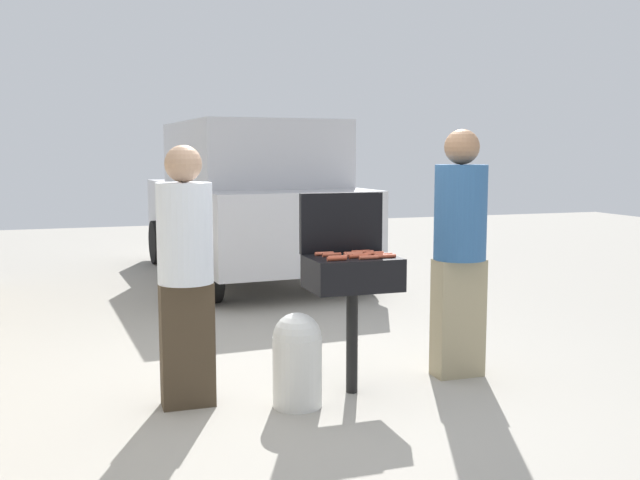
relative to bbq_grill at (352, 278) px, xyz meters
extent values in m
plane|color=#9E998E|center=(-0.17, 0.13, -0.80)|extent=(24.00, 24.00, 0.00)
cylinder|color=black|center=(0.00, 0.00, -0.44)|extent=(0.08, 0.08, 0.72)
cube|color=black|center=(0.00, 0.00, 0.03)|extent=(0.60, 0.44, 0.22)
cube|color=black|center=(0.00, 0.22, 0.35)|extent=(0.60, 0.05, 0.42)
cylinder|color=#B74C33|center=(0.11, 0.12, 0.16)|extent=(0.13, 0.03, 0.03)
cylinder|color=#C6593D|center=(0.01, 0.00, 0.16)|extent=(0.13, 0.03, 0.03)
cylinder|color=#B74C33|center=(0.19, -0.13, 0.16)|extent=(0.13, 0.03, 0.03)
cylinder|color=#B74C33|center=(0.19, -0.06, 0.16)|extent=(0.13, 0.03, 0.03)
cylinder|color=#C6593D|center=(-0.13, -0.07, 0.16)|extent=(0.13, 0.03, 0.03)
cylinder|color=#C6593D|center=(0.03, 0.06, 0.16)|extent=(0.13, 0.04, 0.03)
cylinder|color=#B74C33|center=(0.05, -0.04, 0.16)|extent=(0.13, 0.03, 0.03)
cylinder|color=#AD4228|center=(-0.16, -0.14, 0.16)|extent=(0.13, 0.03, 0.03)
cylinder|color=#B74C33|center=(-0.13, 0.05, 0.16)|extent=(0.13, 0.03, 0.03)
cylinder|color=#C6593D|center=(-0.16, 0.12, 0.16)|extent=(0.13, 0.03, 0.03)
cylinder|color=#B74C33|center=(0.12, 0.09, 0.16)|extent=(0.13, 0.03, 0.03)
cylinder|color=#C6593D|center=(0.06, -0.14, 0.16)|extent=(0.13, 0.03, 0.03)
cylinder|color=#AD4228|center=(0.01, -0.08, 0.16)|extent=(0.13, 0.03, 0.03)
cylinder|color=#AD4228|center=(0.15, -0.01, 0.16)|extent=(0.13, 0.03, 0.03)
cylinder|color=#B74C33|center=(0.17, 0.03, 0.16)|extent=(0.13, 0.03, 0.03)
cylinder|color=silver|center=(-0.43, -0.15, -0.57)|extent=(0.32, 0.32, 0.46)
sphere|color=silver|center=(-0.43, -0.15, -0.34)|extent=(0.31, 0.31, 0.31)
cube|color=#3F3323|center=(-1.10, 0.09, -0.39)|extent=(0.34, 0.19, 0.81)
cylinder|color=silver|center=(-1.10, 0.09, 0.33)|extent=(0.35, 0.35, 0.64)
sphere|color=tan|center=(-1.10, 0.09, 0.77)|extent=(0.24, 0.24, 0.24)
cube|color=gray|center=(0.88, 0.12, -0.36)|extent=(0.36, 0.20, 0.87)
cylinder|color=#2D598C|center=(0.88, 0.12, 0.41)|extent=(0.38, 0.38, 0.69)
sphere|color=#936B4C|center=(0.88, 0.12, 0.88)|extent=(0.25, 0.25, 0.25)
cube|color=#B7B7BC|center=(0.38, 4.89, -0.03)|extent=(2.17, 4.51, 0.90)
cube|color=#B7B7BC|center=(0.40, 4.69, 0.82)|extent=(1.92, 2.71, 0.80)
cylinder|color=black|center=(1.38, 3.41, -0.48)|extent=(0.26, 0.65, 0.64)
cylinder|color=black|center=(-0.42, 3.29, -0.48)|extent=(0.26, 0.65, 0.64)
cylinder|color=black|center=(1.19, 6.48, -0.48)|extent=(0.26, 0.65, 0.64)
cylinder|color=black|center=(-0.62, 6.36, -0.48)|extent=(0.26, 0.65, 0.64)
camera|label=1|loc=(-1.74, -4.55, 0.85)|focal=41.03mm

